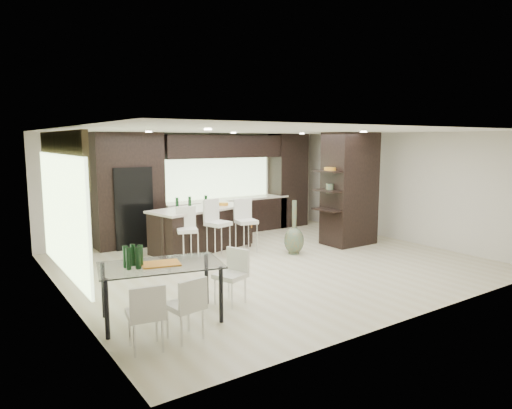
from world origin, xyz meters
TOP-DOWN VIEW (x-y plane):
  - ground at (0.00, 0.00)m, footprint 8.00×8.00m
  - back_wall at (0.00, 3.50)m, footprint 8.00×0.02m
  - left_wall at (-4.00, 0.00)m, footprint 0.02×7.00m
  - right_wall at (4.00, 0.00)m, footprint 0.02×7.00m
  - ceiling at (0.00, 0.00)m, footprint 8.00×7.00m
  - window_left at (-3.96, 0.20)m, footprint 0.04×3.20m
  - window_back at (0.60, 3.46)m, footprint 3.40×0.04m
  - stone_accent at (-3.93, 0.20)m, footprint 0.08×3.00m
  - ceiling_spots at (0.00, 0.25)m, footprint 4.00×3.00m
  - back_cabinetry at (0.50, 3.17)m, footprint 6.80×0.68m
  - refrigerator at (-1.90, 3.12)m, footprint 0.90×0.68m
  - partition_column at (2.60, 0.40)m, footprint 1.20×0.80m
  - kitchen_island at (-0.68, 1.89)m, footprint 2.54×1.53m
  - stool_left at (-1.40, 1.07)m, footprint 0.52×0.52m
  - stool_mid at (-0.68, 1.05)m, footprint 0.56×0.56m
  - stool_right at (0.05, 1.06)m, footprint 0.49×0.49m
  - bench at (0.03, 1.98)m, footprint 1.29×0.52m
  - floor_vase at (0.85, 0.35)m, footprint 0.56×0.56m
  - dining_table at (-3.07, -1.55)m, footprint 1.84×1.29m
  - chair_near at (-3.07, -2.30)m, footprint 0.47×0.47m
  - chair_far at (-3.59, -2.31)m, footprint 0.48×0.48m
  - chair_end at (-1.94, -1.55)m, footprint 0.54×0.54m

SIDE VIEW (x-z plane):
  - ground at x=0.00m, z-range 0.00..0.00m
  - bench at x=0.03m, z-range 0.00..0.49m
  - chair_near at x=-3.07m, z-range 0.00..0.76m
  - chair_far at x=-3.59m, z-range 0.00..0.77m
  - chair_end at x=-1.94m, z-range 0.00..0.78m
  - dining_table at x=-3.07m, z-range 0.00..0.80m
  - stool_left at x=-1.40m, z-range 0.00..0.92m
  - stool_right at x=0.05m, z-range 0.00..0.97m
  - kitchen_island at x=-0.68m, z-range 0.00..0.99m
  - stool_mid at x=-0.68m, z-range 0.00..1.01m
  - floor_vase at x=0.85m, z-range 0.00..1.20m
  - refrigerator at x=-1.90m, z-range 0.00..1.90m
  - back_wall at x=0.00m, z-range 0.00..2.70m
  - left_wall at x=-4.00m, z-range 0.00..2.70m
  - right_wall at x=4.00m, z-range 0.00..2.70m
  - window_left at x=-3.96m, z-range 0.40..2.30m
  - back_cabinetry at x=0.50m, z-range 0.00..2.70m
  - partition_column at x=2.60m, z-range 0.00..2.70m
  - window_back at x=0.60m, z-range 0.95..2.15m
  - stone_accent at x=-3.93m, z-range 1.85..2.65m
  - ceiling_spots at x=0.00m, z-range 2.67..2.69m
  - ceiling at x=0.00m, z-range 2.69..2.71m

